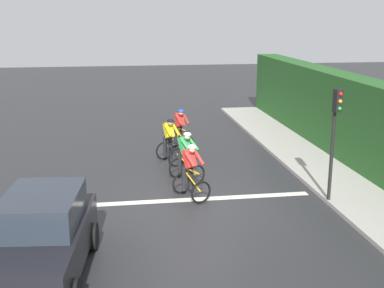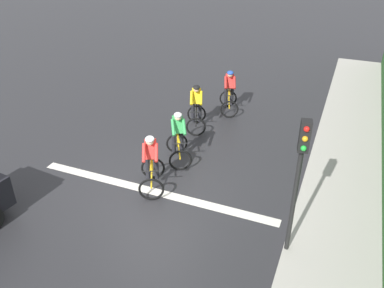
{
  "view_description": "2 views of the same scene",
  "coord_description": "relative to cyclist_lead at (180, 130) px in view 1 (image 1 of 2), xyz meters",
  "views": [
    {
      "loc": [
        -2.2,
        -13.75,
        5.34
      ],
      "look_at": [
        0.23,
        2.06,
        1.2
      ],
      "focal_mm": 47.46,
      "sensor_mm": 36.0,
      "label": 1
    },
    {
      "loc": [
        4.34,
        -7.59,
        6.55
      ],
      "look_at": [
        0.62,
        1.46,
        0.94
      ],
      "focal_mm": 37.32,
      "sensor_mm": 36.0,
      "label": 2
    }
  ],
  "objects": [
    {
      "name": "ground_plane",
      "position": [
        -0.33,
        -5.86,
        -0.8
      ],
      "size": [
        80.0,
        80.0,
        0.0
      ],
      "primitive_type": "plane",
      "color": "#28282B"
    },
    {
      "name": "cyclist_fourth",
      "position": [
        -0.41,
        -5.54,
        0.0
      ],
      "size": [
        1.07,
        1.27,
        1.66
      ],
      "color": "black",
      "rests_on": "ground"
    },
    {
      "name": "hedge_wall",
      "position": [
        6.0,
        -3.86,
        0.76
      ],
      "size": [
        1.1,
        24.08,
        3.12
      ],
      "primitive_type": "cube",
      "color": "#265623",
      "rests_on": "ground"
    },
    {
      "name": "cyclist_second",
      "position": [
        -0.62,
        -1.79,
        0.0
      ],
      "size": [
        1.01,
        1.25,
        1.66
      ],
      "color": "black",
      "rests_on": "ground"
    },
    {
      "name": "traffic_light_near_crossing",
      "position": [
        3.48,
        -6.65,
        1.43
      ],
      "size": [
        0.24,
        0.31,
        3.34
      ],
      "color": "black",
      "rests_on": "ground"
    },
    {
      "name": "sidewalk_kerb",
      "position": [
        4.8,
        -3.86,
        -0.74
      ],
      "size": [
        2.8,
        24.08,
        0.12
      ],
      "primitive_type": "cube",
      "color": "#ADA89E",
      "rests_on": "ground"
    },
    {
      "name": "cyclist_lead",
      "position": [
        0.0,
        0.0,
        0.0
      ],
      "size": [
        1.01,
        1.25,
        1.66
      ],
      "color": "black",
      "rests_on": "ground"
    },
    {
      "name": "cyclist_mid",
      "position": [
        -0.33,
        -3.97,
        0.0
      ],
      "size": [
        1.13,
        1.28,
        1.66
      ],
      "color": "black",
      "rests_on": "ground"
    },
    {
      "name": "car_black",
      "position": [
        -4.12,
        -9.67,
        0.08
      ],
      "size": [
        2.2,
        4.25,
        1.76
      ],
      "color": "black",
      "rests_on": "ground"
    },
    {
      "name": "road_marking_stop_line",
      "position": [
        -0.33,
        -5.7,
        -0.79
      ],
      "size": [
        7.0,
        0.3,
        0.01
      ],
      "primitive_type": "cube",
      "color": "silver",
      "rests_on": "ground"
    },
    {
      "name": "stone_wall_low",
      "position": [
        5.7,
        -3.86,
        -0.49
      ],
      "size": [
        0.44,
        24.08,
        0.62
      ],
      "primitive_type": "cube",
      "color": "gray",
      "rests_on": "ground"
    }
  ]
}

